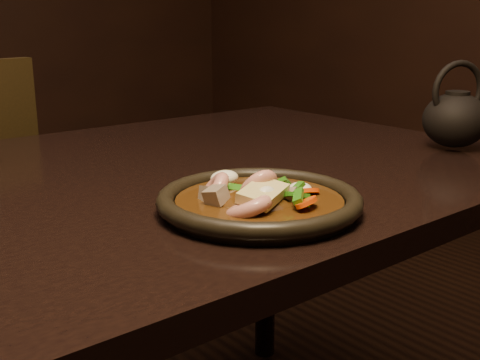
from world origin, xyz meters
TOP-DOWN VIEW (x-y plane):
  - table at (0.00, 0.00)m, footprint 1.60×0.90m
  - plate at (0.12, -0.28)m, footprint 0.28×0.28m
  - stirfry at (0.12, -0.28)m, footprint 0.18×0.19m
  - teapot at (0.69, -0.22)m, footprint 0.15×0.13m

SIDE VIEW (x-z plane):
  - table at x=0.00m, z-range 0.30..1.05m
  - plate at x=0.12m, z-range 0.75..0.78m
  - stirfry at x=0.12m, z-range 0.74..0.80m
  - teapot at x=0.69m, z-range 0.73..0.90m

